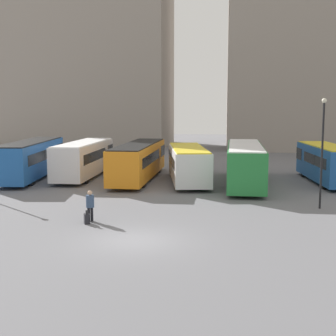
# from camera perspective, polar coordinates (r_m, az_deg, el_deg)

# --- Properties ---
(ground_plane) EXTENTS (160.00, 160.00, 0.00)m
(ground_plane) POSITION_cam_1_polar(r_m,az_deg,el_deg) (20.95, -4.08, -8.80)
(ground_plane) COLOR slate
(building_block_right) EXTENTS (28.15, 17.91, 35.46)m
(building_block_right) POSITION_cam_1_polar(r_m,az_deg,el_deg) (72.27, 19.12, 16.54)
(building_block_right) COLOR gray
(building_block_right) RESTS_ON ground_plane
(bus_0) EXTENTS (3.78, 12.13, 3.06)m
(bus_0) POSITION_cam_1_polar(r_m,az_deg,el_deg) (40.14, -16.31, 1.19)
(bus_0) COLOR #1E56A3
(bus_0) RESTS_ON ground_plane
(bus_1) EXTENTS (2.59, 10.67, 2.96)m
(bus_1) POSITION_cam_1_polar(r_m,az_deg,el_deg) (39.74, -10.15, 1.23)
(bus_1) COLOR silver
(bus_1) RESTS_ON ground_plane
(bus_2) EXTENTS (2.65, 12.53, 2.91)m
(bus_2) POSITION_cam_1_polar(r_m,az_deg,el_deg) (38.02, -3.56, 1.03)
(bus_2) COLOR orange
(bus_2) RESTS_ON ground_plane
(bus_3) EXTENTS (4.10, 9.89, 2.76)m
(bus_3) POSITION_cam_1_polar(r_m,az_deg,el_deg) (36.37, 2.47, 0.59)
(bus_3) COLOR silver
(bus_3) RESTS_ON ground_plane
(bus_4) EXTENTS (2.81, 12.24, 3.05)m
(bus_4) POSITION_cam_1_polar(r_m,az_deg,el_deg) (35.78, 9.34, 0.64)
(bus_4) COLOR #237A38
(bus_4) RESTS_ON ground_plane
(bus_5) EXTENTS (3.24, 9.64, 2.90)m
(bus_5) POSITION_cam_1_polar(r_m,az_deg,el_deg) (38.33, 18.78, 0.66)
(bus_5) COLOR #1E56A3
(bus_5) RESTS_ON ground_plane
(traveler) EXTENTS (0.55, 0.55, 1.61)m
(traveler) POSITION_cam_1_polar(r_m,az_deg,el_deg) (24.38, -9.48, -4.24)
(traveler) COLOR black
(traveler) RESTS_ON ground_plane
(suitcase) EXTENTS (0.40, 0.46, 0.72)m
(suitcase) POSITION_cam_1_polar(r_m,az_deg,el_deg) (24.06, -9.87, -6.12)
(suitcase) COLOR black
(suitcase) RESTS_ON ground_plane
(lamp_post_0) EXTENTS (0.28, 0.28, 6.34)m
(lamp_post_0) POSITION_cam_1_polar(r_m,az_deg,el_deg) (28.08, 18.30, 2.65)
(lamp_post_0) COLOR black
(lamp_post_0) RESTS_ON ground_plane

